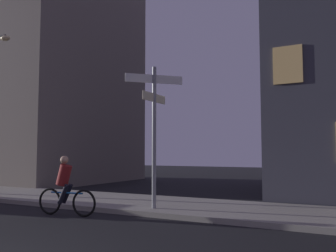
# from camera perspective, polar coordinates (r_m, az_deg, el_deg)

# --- Properties ---
(sidewalk_kerb) EXTENTS (40.00, 3.37, 0.14)m
(sidewalk_kerb) POSITION_cam_1_polar(r_m,az_deg,el_deg) (11.29, 0.96, -12.51)
(sidewalk_kerb) COLOR gray
(sidewalk_kerb) RESTS_ON ground_plane
(signpost) EXTENTS (1.22, 1.25, 4.03)m
(signpost) POSITION_cam_1_polar(r_m,az_deg,el_deg) (10.33, -2.20, 0.45)
(signpost) COLOR gray
(signpost) RESTS_ON sidewalk_kerb
(cyclist) EXTENTS (1.81, 0.38, 1.61)m
(cyclist) POSITION_cam_1_polar(r_m,az_deg,el_deg) (10.33, -15.88, -9.33)
(cyclist) COLOR black
(cyclist) RESTS_ON ground_plane
(building_left_block) EXTENTS (8.10, 9.12, 20.29)m
(building_left_block) POSITION_cam_1_polar(r_m,az_deg,el_deg) (24.56, -17.86, 16.07)
(building_left_block) COLOR slate
(building_left_block) RESTS_ON ground_plane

